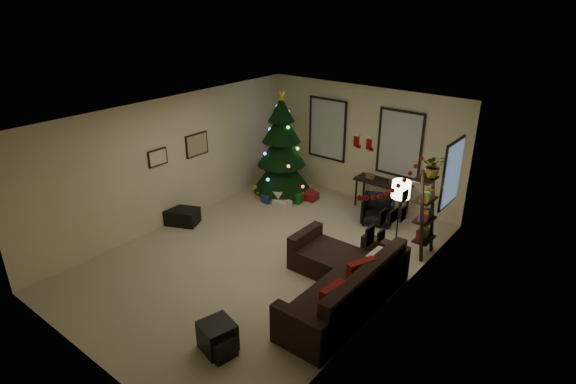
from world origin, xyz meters
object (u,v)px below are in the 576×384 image
(desk, at_px, (382,185))
(desk_chair, at_px, (378,210))
(sofa, at_px, (342,283))
(bookshelf, at_px, (426,214))
(christmas_tree, at_px, (282,152))

(desk, relative_size, desk_chair, 2.08)
(sofa, xyz_separation_m, bookshelf, (0.46, 2.10, 0.58))
(christmas_tree, height_order, desk, christmas_tree)
(christmas_tree, relative_size, sofa, 0.97)
(sofa, relative_size, desk_chair, 4.40)
(christmas_tree, relative_size, desk, 2.05)
(christmas_tree, distance_m, desk_chair, 2.71)
(desk_chair, distance_m, bookshelf, 1.56)
(christmas_tree, xyz_separation_m, desk_chair, (2.59, 0.08, -0.78))
(christmas_tree, xyz_separation_m, desk, (2.33, 0.73, -0.48))
(christmas_tree, bearing_deg, desk, 17.34)
(desk_chair, height_order, bookshelf, bookshelf)
(christmas_tree, distance_m, sofa, 4.43)
(christmas_tree, xyz_separation_m, bookshelf, (3.89, -0.58, -0.23))
(desk, xyz_separation_m, bookshelf, (1.56, -1.31, 0.25))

